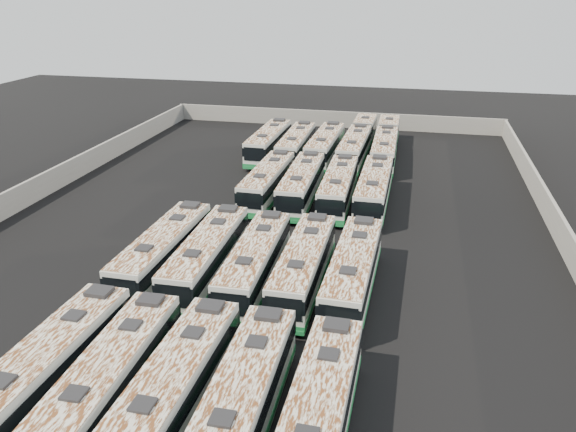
# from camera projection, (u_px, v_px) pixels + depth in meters

# --- Properties ---
(ground) EXTENTS (140.00, 140.00, 0.00)m
(ground) POSITION_uv_depth(u_px,v_px,m) (267.00, 231.00, 45.11)
(ground) COLOR black
(ground) RESTS_ON ground
(perimeter_wall) EXTENTS (45.20, 73.20, 2.20)m
(perimeter_wall) POSITION_uv_depth(u_px,v_px,m) (267.00, 218.00, 44.69)
(perimeter_wall) COLOR slate
(perimeter_wall) RESTS_ON ground
(bus_front_far_left) EXTENTS (2.77, 11.80, 3.31)m
(bus_front_far_left) POSITION_uv_depth(u_px,v_px,m) (46.00, 371.00, 26.14)
(bus_front_far_left) COLOR beige
(bus_front_far_left) RESTS_ON ground
(bus_front_left) EXTENTS (2.71, 11.60, 3.25)m
(bus_front_left) POSITION_uv_depth(u_px,v_px,m) (109.00, 382.00, 25.47)
(bus_front_left) COLOR beige
(bus_front_left) RESTS_ON ground
(bus_front_center) EXTENTS (2.64, 11.68, 3.28)m
(bus_front_center) POSITION_uv_depth(u_px,v_px,m) (173.00, 392.00, 24.84)
(bus_front_center) COLOR beige
(bus_front_center) RESTS_ON ground
(bus_front_right) EXTENTS (2.61, 11.61, 3.26)m
(bus_front_right) POSITION_uv_depth(u_px,v_px,m) (242.00, 403.00, 24.17)
(bus_front_right) COLOR beige
(bus_front_right) RESTS_ON ground
(bus_front_far_right) EXTENTS (2.54, 11.49, 3.23)m
(bus_front_far_right) POSITION_uv_depth(u_px,v_px,m) (318.00, 418.00, 23.39)
(bus_front_far_right) COLOR beige
(bus_front_far_right) RESTS_ON ground
(bus_midfront_far_left) EXTENTS (2.58, 11.70, 3.29)m
(bus_midfront_far_left) POSITION_uv_depth(u_px,v_px,m) (164.00, 251.00, 37.87)
(bus_midfront_far_left) COLOR beige
(bus_midfront_far_left) RESTS_ON ground
(bus_midfront_left) EXTENTS (2.71, 11.71, 3.29)m
(bus_midfront_left) POSITION_uv_depth(u_px,v_px,m) (207.00, 256.00, 37.20)
(bus_midfront_left) COLOR beige
(bus_midfront_left) RESTS_ON ground
(bus_midfront_center) EXTENTS (2.70, 11.48, 3.22)m
(bus_midfront_center) POSITION_uv_depth(u_px,v_px,m) (255.00, 263.00, 36.37)
(bus_midfront_center) COLOR beige
(bus_midfront_center) RESTS_ON ground
(bus_midfront_right) EXTENTS (2.45, 11.47, 3.23)m
(bus_midfront_right) POSITION_uv_depth(u_px,v_px,m) (304.00, 266.00, 35.93)
(bus_midfront_right) COLOR beige
(bus_midfront_right) RESTS_ON ground
(bus_midfront_far_right) EXTENTS (2.75, 11.79, 3.31)m
(bus_midfront_far_right) POSITION_uv_depth(u_px,v_px,m) (353.00, 272.00, 35.10)
(bus_midfront_far_right) COLOR beige
(bus_midfront_far_right) RESTS_ON ground
(bus_midback_left) EXTENTS (2.60, 11.52, 3.24)m
(bus_midback_left) POSITION_uv_depth(u_px,v_px,m) (268.00, 182.00, 51.15)
(bus_midback_left) COLOR beige
(bus_midback_left) RESTS_ON ground
(bus_midback_center) EXTENTS (2.73, 11.77, 3.30)m
(bus_midback_center) POSITION_uv_depth(u_px,v_px,m) (301.00, 184.00, 50.43)
(bus_midback_center) COLOR beige
(bus_midback_center) RESTS_ON ground
(bus_midback_right) EXTENTS (2.66, 11.51, 3.23)m
(bus_midback_right) POSITION_uv_depth(u_px,v_px,m) (338.00, 187.00, 49.79)
(bus_midback_right) COLOR beige
(bus_midback_right) RESTS_ON ground
(bus_midback_far_right) EXTENTS (2.59, 11.86, 3.34)m
(bus_midback_far_right) POSITION_uv_depth(u_px,v_px,m) (374.00, 189.00, 49.17)
(bus_midback_far_right) COLOR beige
(bus_midback_far_right) RESTS_ON ground
(bus_back_far_left) EXTENTS (2.61, 11.92, 3.35)m
(bus_back_far_left) POSITION_uv_depth(u_px,v_px,m) (269.00, 143.00, 63.58)
(bus_back_far_left) COLOR beige
(bus_back_far_left) RESTS_ON ground
(bus_back_left) EXTENTS (2.57, 11.58, 3.25)m
(bus_back_left) POSITION_uv_depth(u_px,v_px,m) (296.00, 145.00, 62.72)
(bus_back_left) COLOR beige
(bus_back_left) RESTS_ON ground
(bus_back_center) EXTENTS (2.76, 11.88, 3.33)m
(bus_back_center) POSITION_uv_depth(u_px,v_px,m) (325.00, 146.00, 62.14)
(bus_back_center) COLOR beige
(bus_back_center) RESTS_ON ground
(bus_back_right) EXTENTS (2.85, 18.05, 3.26)m
(bus_back_right) POSITION_uv_depth(u_px,v_px,m) (358.00, 142.00, 64.19)
(bus_back_right) COLOR beige
(bus_back_right) RESTS_ON ground
(bus_back_far_right) EXTENTS (2.67, 17.92, 3.24)m
(bus_back_far_right) POSITION_uv_depth(u_px,v_px,m) (386.00, 143.00, 63.64)
(bus_back_far_right) COLOR beige
(bus_back_far_right) RESTS_ON ground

